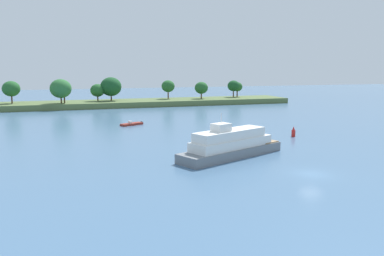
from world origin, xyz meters
TOP-DOWN VIEW (x-y plane):
  - ground_plane at (0.00, 0.00)m, footprint 400.00×400.00m
  - treeline_island at (-3.23, 90.65)m, footprint 96.94×15.74m
  - small_motorboat at (-13.70, 46.79)m, footprint 5.40×3.90m
  - white_riverboat at (-5.44, 11.44)m, footprint 17.85×10.88m
  - channel_buoy_red at (12.25, 23.01)m, footprint 0.70×0.70m

SIDE VIEW (x-z plane):
  - ground_plane at x=0.00m, z-range 0.00..0.00m
  - small_motorboat at x=-13.70m, z-range -0.23..0.73m
  - channel_buoy_red at x=12.25m, z-range -0.14..1.76m
  - white_riverboat at x=-5.44m, z-range -1.49..4.94m
  - treeline_island at x=-3.23m, z-range -2.36..7.07m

